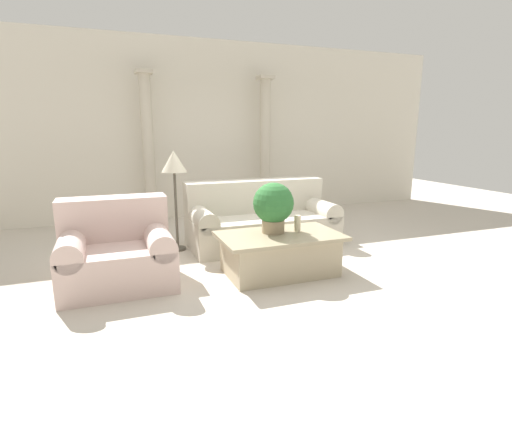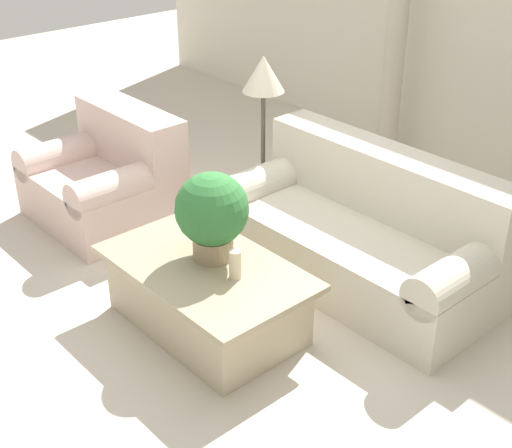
% 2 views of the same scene
% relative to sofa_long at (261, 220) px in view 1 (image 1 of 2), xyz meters
% --- Properties ---
extents(ground_plane, '(16.00, 16.00, 0.00)m').
position_rel_sofa_long_xyz_m(ground_plane, '(-0.29, -0.74, -0.35)').
color(ground_plane, beige).
extents(wall_back, '(10.00, 0.06, 3.20)m').
position_rel_sofa_long_xyz_m(wall_back, '(-0.29, 2.28, 1.25)').
color(wall_back, silver).
rests_on(wall_back, ground_plane).
extents(sofa_long, '(2.06, 0.98, 0.90)m').
position_rel_sofa_long_xyz_m(sofa_long, '(0.00, 0.00, 0.00)').
color(sofa_long, beige).
rests_on(sofa_long, ground_plane).
extents(loveseat, '(1.14, 0.98, 0.90)m').
position_rel_sofa_long_xyz_m(loveseat, '(-1.99, -0.88, 0.01)').
color(loveseat, beige).
rests_on(loveseat, ground_plane).
extents(coffee_table, '(1.37, 0.83, 0.47)m').
position_rel_sofa_long_xyz_m(coffee_table, '(-0.25, -1.23, -0.12)').
color(coffee_table, tan).
rests_on(coffee_table, ground_plane).
extents(potted_plant, '(0.46, 0.46, 0.58)m').
position_rel_sofa_long_xyz_m(potted_plant, '(-0.29, -1.13, 0.43)').
color(potted_plant, '#937F60').
rests_on(potted_plant, coffee_table).
extents(pillar_candle, '(0.08, 0.08, 0.19)m').
position_rel_sofa_long_xyz_m(pillar_candle, '(-0.01, -1.19, 0.21)').
color(pillar_candle, beige).
rests_on(pillar_candle, coffee_table).
extents(floor_lamp, '(0.33, 0.33, 1.35)m').
position_rel_sofa_long_xyz_m(floor_lamp, '(-1.18, 0.11, 0.78)').
color(floor_lamp, '#4C473D').
rests_on(floor_lamp, ground_plane).
extents(column_left, '(0.28, 0.28, 2.57)m').
position_rel_sofa_long_xyz_m(column_left, '(-1.32, 1.91, 0.96)').
color(column_left, beige).
rests_on(column_left, ground_plane).
extents(column_right, '(0.28, 0.28, 2.57)m').
position_rel_sofa_long_xyz_m(column_right, '(0.83, 1.91, 0.96)').
color(column_right, beige).
rests_on(column_right, ground_plane).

